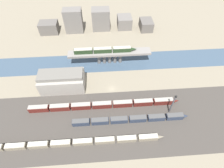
% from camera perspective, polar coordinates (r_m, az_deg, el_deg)
% --- Properties ---
extents(ground_plane, '(400.00, 400.00, 0.00)m').
position_cam_1_polar(ground_plane, '(113.96, 0.03, -1.56)').
color(ground_plane, gray).
extents(railbed_yard, '(280.00, 42.00, 0.01)m').
position_cam_1_polar(railbed_yard, '(100.78, 1.02, -12.26)').
color(railbed_yard, '#423D38').
rests_on(railbed_yard, ground).
extents(river_water, '(320.00, 19.47, 0.01)m').
position_cam_1_polar(river_water, '(131.38, -0.77, 7.15)').
color(river_water, '#3D5166').
rests_on(river_water, ground).
extents(bridge, '(58.53, 7.07, 9.80)m').
position_cam_1_polar(bridge, '(126.30, -0.80, 9.71)').
color(bridge, gray).
rests_on(bridge, ground).
extents(train_on_bridge, '(44.03, 3.01, 3.56)m').
position_cam_1_polar(train_on_bridge, '(123.77, -2.29, 11.00)').
color(train_on_bridge, '#23381E').
rests_on(train_on_bridge, bridge).
extents(train_yard_near, '(92.21, 2.67, 3.41)m').
position_cam_1_polar(train_yard_near, '(95.92, -12.15, -18.16)').
color(train_yard_near, gray).
rests_on(train_yard_near, ground).
extents(train_yard_mid, '(65.54, 2.94, 3.70)m').
position_cam_1_polar(train_yard_mid, '(100.02, 6.06, -11.37)').
color(train_yard_mid, '#2D384C').
rests_on(train_yard_mid, ground).
extents(train_yard_far, '(89.37, 2.90, 4.12)m').
position_cam_1_polar(train_yard_far, '(104.29, -2.60, -6.81)').
color(train_yard_far, '#5B1E19').
rests_on(train_yard_far, ground).
extents(warehouse_building, '(27.77, 13.94, 12.85)m').
position_cam_1_polar(warehouse_building, '(114.74, -15.93, 1.04)').
color(warehouse_building, '#9E998E').
rests_on(warehouse_building, ground).
extents(signal_tower, '(1.00, 0.80, 15.64)m').
position_cam_1_polar(signal_tower, '(102.99, 19.09, -6.27)').
color(signal_tower, '#4C4C51').
rests_on(signal_tower, ground).
extents(city_block_far_left, '(15.61, 10.76, 9.74)m').
position_cam_1_polar(city_block_far_left, '(168.68, -19.86, 16.96)').
color(city_block_far_left, '#605B56').
rests_on(city_block_far_left, ground).
extents(city_block_left, '(15.20, 9.39, 20.13)m').
position_cam_1_polar(city_block_left, '(162.06, -12.47, 19.53)').
color(city_block_left, slate).
rests_on(city_block_left, ground).
extents(city_block_center, '(15.19, 10.85, 18.33)m').
position_cam_1_polar(city_block_center, '(162.79, -3.65, 20.33)').
color(city_block_center, slate).
rests_on(city_block_center, ground).
extents(city_block_right, '(12.36, 13.17, 10.10)m').
position_cam_1_polar(city_block_right, '(167.16, 4.07, 19.53)').
color(city_block_right, slate).
rests_on(city_block_right, ground).
extents(city_block_far_right, '(10.57, 13.82, 8.47)m').
position_cam_1_polar(city_block_far_right, '(167.14, 11.08, 18.42)').
color(city_block_far_right, '#605B56').
rests_on(city_block_far_right, ground).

